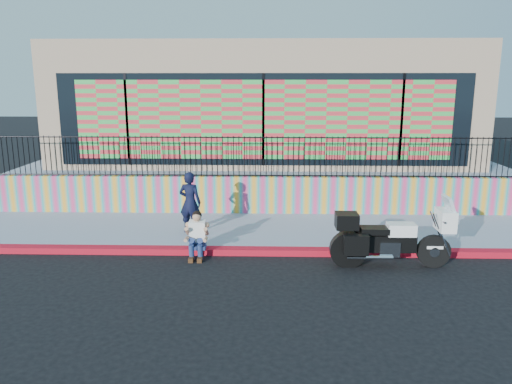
{
  "coord_description": "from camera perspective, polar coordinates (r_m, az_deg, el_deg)",
  "views": [
    {
      "loc": [
        0.2,
        -11.23,
        4.05
      ],
      "look_at": [
        -0.14,
        1.2,
        1.25
      ],
      "focal_mm": 35.0,
      "sensor_mm": 36.0,
      "label": 1
    }
  ],
  "objects": [
    {
      "name": "police_motorcycle",
      "position": [
        11.35,
        14.98,
        -5.02
      ],
      "size": [
        2.6,
        0.86,
        1.62
      ],
      "color": "black",
      "rests_on": "ground"
    },
    {
      "name": "sidewalk",
      "position": [
        13.48,
        0.67,
        -4.45
      ],
      "size": [
        16.0,
        3.0,
        0.15
      ],
      "primitive_type": "cube",
      "color": "#929BB0",
      "rests_on": "ground"
    },
    {
      "name": "metal_fence",
      "position": [
        14.65,
        0.79,
        4.06
      ],
      "size": [
        15.8,
        0.04,
        1.2
      ],
      "primitive_type": null,
      "color": "black",
      "rests_on": "mural_wall"
    },
    {
      "name": "seated_man",
      "position": [
        11.67,
        -6.78,
        -5.37
      ],
      "size": [
        0.54,
        0.71,
        1.06
      ],
      "color": "navy",
      "rests_on": "ground"
    },
    {
      "name": "ground",
      "position": [
        11.94,
        0.54,
        -7.13
      ],
      "size": [
        90.0,
        90.0,
        0.0
      ],
      "primitive_type": "plane",
      "color": "black",
      "rests_on": "ground"
    },
    {
      "name": "red_curb",
      "position": [
        11.91,
        0.54,
        -6.79
      ],
      "size": [
        16.0,
        0.3,
        0.15
      ],
      "primitive_type": "cube",
      "color": "#A80C1D",
      "rests_on": "ground"
    },
    {
      "name": "police_officer",
      "position": [
        13.0,
        -7.54,
        -1.19
      ],
      "size": [
        0.66,
        0.52,
        1.61
      ],
      "primitive_type": "imported",
      "rotation": [
        0.0,
        0.0,
        2.89
      ],
      "color": "black",
      "rests_on": "sidewalk"
    },
    {
      "name": "elevated_platform",
      "position": [
        19.88,
        0.98,
        2.78
      ],
      "size": [
        16.0,
        10.0,
        1.25
      ],
      "primitive_type": "cube",
      "color": "#929BB0",
      "rests_on": "ground"
    },
    {
      "name": "storefront_building",
      "position": [
        19.38,
        1.01,
        10.33
      ],
      "size": [
        14.0,
        8.06,
        4.0
      ],
      "color": "tan",
      "rests_on": "elevated_platform"
    },
    {
      "name": "mural_wall",
      "position": [
        14.86,
        0.77,
        -0.32
      ],
      "size": [
        16.0,
        0.2,
        1.1
      ],
      "primitive_type": "cube",
      "color": "#E43C78",
      "rests_on": "sidewalk"
    }
  ]
}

